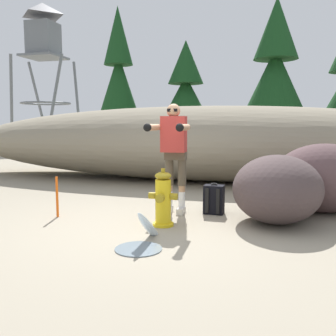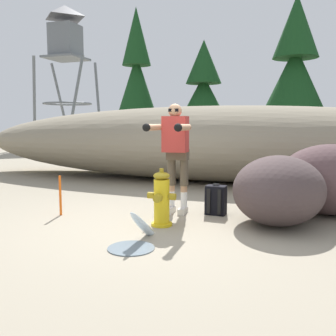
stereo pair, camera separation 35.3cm
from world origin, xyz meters
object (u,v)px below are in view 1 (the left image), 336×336
(boulder_mid, at_px, (277,189))
(watchtower, at_px, (44,42))
(utility_worker, at_px, (174,145))
(spare_backpack, at_px, (214,200))
(fire_hydrant, at_px, (163,200))
(boulder_large, at_px, (324,178))
(survey_stake, at_px, (57,197))

(boulder_mid, bearing_deg, watchtower, 131.81)
(utility_worker, xyz_separation_m, spare_backpack, (0.58, 0.18, -0.84))
(fire_hydrant, bearing_deg, watchtower, 127.09)
(utility_worker, height_order, boulder_large, utility_worker)
(utility_worker, height_order, survey_stake, utility_worker)
(survey_stake, bearing_deg, utility_worker, 21.05)
(fire_hydrant, relative_size, watchtower, 0.10)
(fire_hydrant, height_order, boulder_mid, boulder_mid)
(watchtower, bearing_deg, utility_worker, -51.60)
(boulder_large, distance_m, watchtower, 19.27)
(watchtower, height_order, survey_stake, watchtower)
(boulder_large, distance_m, survey_stake, 4.08)
(survey_stake, bearing_deg, boulder_mid, 9.29)
(boulder_large, relative_size, boulder_mid, 1.08)
(fire_hydrant, relative_size, survey_stake, 1.30)
(utility_worker, bearing_deg, boulder_large, 106.91)
(boulder_mid, relative_size, survey_stake, 2.48)
(spare_backpack, xyz_separation_m, watchtower, (-11.51, 13.60, 5.66))
(utility_worker, distance_m, watchtower, 18.23)
(utility_worker, relative_size, survey_stake, 2.76)
(fire_hydrant, height_order, spare_backpack, fire_hydrant)
(survey_stake, bearing_deg, spare_backpack, 20.04)
(boulder_large, bearing_deg, boulder_mid, -130.00)
(utility_worker, bearing_deg, survey_stake, -70.58)
(fire_hydrant, xyz_separation_m, utility_worker, (-0.02, 0.69, 0.70))
(fire_hydrant, xyz_separation_m, survey_stake, (-1.64, 0.07, -0.06))
(spare_backpack, bearing_deg, utility_worker, 110.30)
(watchtower, bearing_deg, boulder_mid, -48.19)
(boulder_large, height_order, survey_stake, boulder_large)
(boulder_mid, bearing_deg, spare_backpack, 162.30)
(fire_hydrant, height_order, watchtower, watchtower)
(fire_hydrant, distance_m, watchtower, 18.96)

